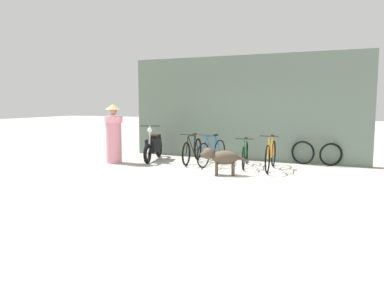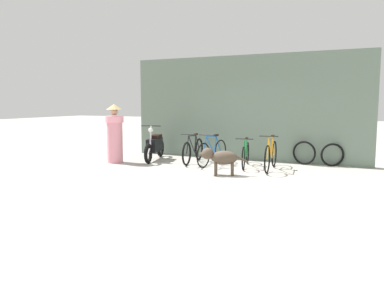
# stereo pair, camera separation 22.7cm
# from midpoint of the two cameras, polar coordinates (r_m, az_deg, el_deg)

# --- Properties ---
(ground_plane) EXTENTS (60.00, 60.00, 0.00)m
(ground_plane) POSITION_cam_midpoint_polar(r_m,az_deg,el_deg) (8.62, 1.26, -5.21)
(ground_plane) COLOR #ADA89E
(shop_wall_back) EXTENTS (7.19, 0.20, 3.11)m
(shop_wall_back) POSITION_cam_midpoint_polar(r_m,az_deg,el_deg) (11.39, 7.24, 5.47)
(shop_wall_back) COLOR slate
(shop_wall_back) RESTS_ON ground
(bicycle_0) EXTENTS (0.46, 1.74, 0.86)m
(bicycle_0) POSITION_cam_midpoint_polar(r_m,az_deg,el_deg) (10.72, -0.56, -1.01)
(bicycle_0) COLOR black
(bicycle_0) RESTS_ON ground
(bicycle_1) EXTENTS (0.46, 1.62, 0.88)m
(bicycle_1) POSITION_cam_midpoint_polar(r_m,az_deg,el_deg) (10.27, 2.41, -1.26)
(bicycle_1) COLOR black
(bicycle_1) RESTS_ON ground
(bicycle_2) EXTENTS (0.47, 1.65, 0.80)m
(bicycle_2) POSITION_cam_midpoint_polar(r_m,az_deg,el_deg) (10.18, 7.48, -1.54)
(bicycle_2) COLOR black
(bicycle_2) RESTS_ON ground
(bicycle_3) EXTENTS (0.46, 1.77, 0.91)m
(bicycle_3) POSITION_cam_midpoint_polar(r_m,az_deg,el_deg) (9.79, 11.25, -1.67)
(bicycle_3) COLOR black
(bicycle_3) RESTS_ON ground
(motorcycle) EXTENTS (0.67, 1.88, 1.07)m
(motorcycle) POSITION_cam_midpoint_polar(r_m,az_deg,el_deg) (11.24, -6.47, -0.30)
(motorcycle) COLOR black
(motorcycle) RESTS_ON ground
(stray_dog) EXTENTS (1.12, 0.58, 0.66)m
(stray_dog) POSITION_cam_midpoint_polar(r_m,az_deg,el_deg) (8.91, 3.71, -2.04)
(stray_dog) COLOR #4C3F33
(stray_dog) RESTS_ON ground
(person_in_robes) EXTENTS (0.59, 0.59, 1.68)m
(person_in_robes) POSITION_cam_midpoint_polar(r_m,az_deg,el_deg) (10.90, -12.45, 1.63)
(person_in_robes) COLOR pink
(person_in_robes) RESTS_ON ground
(spare_tire_left) EXTENTS (0.66, 0.21, 0.66)m
(spare_tire_left) POSITION_cam_midpoint_polar(r_m,az_deg,el_deg) (10.86, 15.96, -1.25)
(spare_tire_left) COLOR black
(spare_tire_left) RESTS_ON ground
(spare_tire_right) EXTENTS (0.61, 0.30, 0.64)m
(spare_tire_right) POSITION_cam_midpoint_polar(r_m,az_deg,el_deg) (10.80, 19.84, -1.50)
(spare_tire_right) COLOR black
(spare_tire_right) RESTS_ON ground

